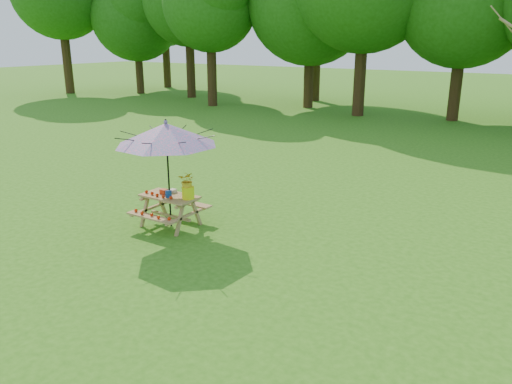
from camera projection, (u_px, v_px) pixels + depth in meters
The scene contains 5 objects.
picnic_table at pixel (170, 211), 10.40m from camera, with size 1.20×1.32×0.67m.
patio_umbrella at pixel (166, 134), 9.92m from camera, with size 2.61×2.61×2.25m.
produce_bins at pixel (168, 192), 10.32m from camera, with size 0.36×0.41×0.13m.
tomatoes_row at pixel (158, 195), 10.22m from camera, with size 0.77×0.13×0.07m, color red, non-canonical shape.
flower_bucket at pixel (188, 184), 10.01m from camera, with size 0.42×0.40×0.57m.
Camera 1 is at (7.13, -2.59, 3.78)m, focal length 35.00 mm.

